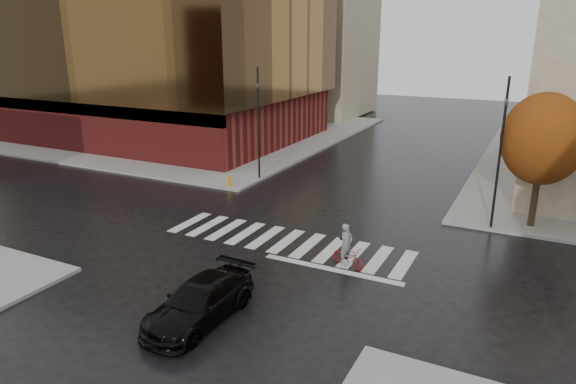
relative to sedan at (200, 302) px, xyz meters
name	(u,v)px	position (x,y,z in m)	size (l,w,h in m)	color
ground	(281,245)	(-0.50, 6.85, -0.68)	(120.00, 120.00, 0.00)	black
sidewalk_nw	(190,131)	(-21.50, 27.85, -0.60)	(30.00, 30.00, 0.15)	gray
crosswalk	(286,241)	(-0.50, 7.35, -0.67)	(12.00, 3.00, 0.01)	silver
office_glass	(155,44)	(-22.50, 24.83, 7.60)	(27.00, 19.00, 16.00)	maroon
building_nw_far	(306,24)	(-16.50, 43.85, 9.47)	(14.00, 12.00, 20.00)	gray
tree_ne_a	(543,139)	(9.50, 14.25, 3.78)	(3.80, 3.80, 6.50)	black
sedan	(200,302)	(0.00, 0.00, 0.00)	(1.89, 4.66, 1.35)	black
cyclist	(347,252)	(2.94, 6.11, -0.05)	(1.71, 1.14, 1.84)	maroon
traffic_light_nw	(258,117)	(-6.80, 15.85, 3.46)	(0.18, 0.15, 7.05)	black
traffic_light_ne	(501,144)	(7.78, 13.15, 3.58)	(0.17, 0.20, 7.22)	black
fire_hydrant	(229,180)	(-7.52, 13.35, -0.16)	(0.24, 0.24, 0.67)	#C3940B
manhole	(345,239)	(1.83, 8.85, -0.67)	(0.53, 0.53, 0.01)	#483C19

